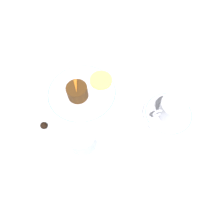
{
  "coord_description": "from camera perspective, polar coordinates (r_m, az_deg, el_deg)",
  "views": [
    {
      "loc": [
        0.02,
        0.38,
        0.63
      ],
      "look_at": [
        -0.08,
        0.09,
        0.04
      ],
      "focal_mm": 35.0,
      "sensor_mm": 36.0,
      "label": 1
    }
  ],
  "objects": [
    {
      "name": "ground_plane",
      "position": [
        0.74,
        -8.3,
        2.55
      ],
      "size": [
        3.0,
        3.0,
        0.0
      ],
      "primitive_type": "plane",
      "color": "white"
    },
    {
      "name": "dinner_plate",
      "position": [
        0.75,
        -7.85,
        4.95
      ],
      "size": [
        0.25,
        0.25,
        0.01
      ],
      "color": "white",
      "rests_on": "ground_plane"
    },
    {
      "name": "saucer",
      "position": [
        0.73,
        14.49,
        -0.41
      ],
      "size": [
        0.16,
        0.16,
        0.01
      ],
      "color": "white",
      "rests_on": "ground_plane"
    },
    {
      "name": "coffee_cup",
      "position": [
        0.69,
        15.51,
        0.83
      ],
      "size": [
        0.11,
        0.08,
        0.06
      ],
      "color": "white",
      "rests_on": "saucer"
    },
    {
      "name": "spoon",
      "position": [
        0.7,
        10.6,
        -0.89
      ],
      "size": [
        0.07,
        0.1,
        0.0
      ],
      "color": "silver",
      "rests_on": "saucer"
    },
    {
      "name": "wine_glass",
      "position": [
        0.6,
        -7.71,
        -7.19
      ],
      "size": [
        0.08,
        0.08,
        0.11
      ],
      "color": "silver",
      "rests_on": "ground_plane"
    },
    {
      "name": "fork",
      "position": [
        0.77,
        4.85,
        7.46
      ],
      "size": [
        0.03,
        0.2,
        0.01
      ],
      "color": "silver",
      "rests_on": "ground_plane"
    },
    {
      "name": "dessert_cake",
      "position": [
        0.72,
        -8.77,
        5.34
      ],
      "size": [
        0.07,
        0.07,
        0.05
      ],
      "color": "#563314",
      "rests_on": "dinner_plate"
    },
    {
      "name": "carrot_garnish",
      "position": [
        0.69,
        -9.11,
        6.7
      ],
      "size": [
        0.02,
        0.05,
        0.01
      ],
      "color": "orange",
      "rests_on": "dessert_cake"
    },
    {
      "name": "pineapple_slice",
      "position": [
        0.76,
        -2.89,
        8.3
      ],
      "size": [
        0.08,
        0.08,
        0.01
      ],
      "color": "#EFE075",
      "rests_on": "dinner_plate"
    },
    {
      "name": "chocolate_truffle",
      "position": [
        0.71,
        -17.38,
        -3.38
      ],
      "size": [
        0.02,
        0.02,
        0.02
      ],
      "color": "black",
      "rests_on": "ground_plane"
    }
  ]
}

